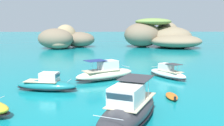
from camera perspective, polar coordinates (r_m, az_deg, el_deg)
name	(u,v)px	position (r m, az deg, el deg)	size (l,w,h in m)	color
ground_plane	(123,112)	(22.12, 2.39, -10.83)	(400.00, 400.00, 0.00)	#0F7F89
islet_large	(163,36)	(82.40, 11.31, 5.94)	(27.54, 22.20, 8.98)	#84755B
islet_small	(65,39)	(78.41, -10.41, 5.36)	(18.62, 16.64, 7.03)	#756651
motorboat_teal	(47,84)	(29.42, -14.40, -4.68)	(7.25, 3.31, 2.07)	#19727A
motorboat_charcoal	(128,110)	(19.56, 3.71, -10.44)	(6.99, 10.35, 3.14)	#2D2D33
motorboat_white	(167,73)	(36.01, 12.30, -2.18)	(5.08, 6.59, 2.05)	white
motorboat_cream	(106,73)	(33.84, -1.46, -2.32)	(8.80, 6.68, 2.72)	beige
dinghy_tender	(172,96)	(26.41, 13.23, -7.24)	(1.20, 2.82, 0.58)	orange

